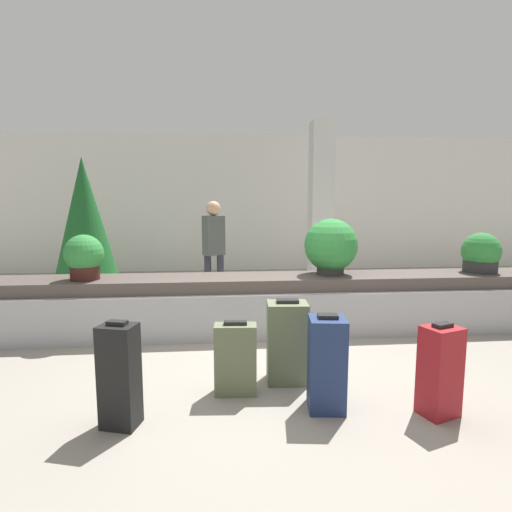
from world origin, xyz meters
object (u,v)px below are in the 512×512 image
at_px(potted_plant_0, 481,254).
at_px(potted_plant_2, 331,247).
at_px(decorated_tree, 85,220).
at_px(suitcase_3, 287,342).
at_px(pillar, 321,203).
at_px(suitcase_2, 236,359).
at_px(suitcase_4, 327,363).
at_px(suitcase_1, 120,376).
at_px(traveler_0, 214,243).
at_px(suitcase_0, 440,371).
at_px(potted_plant_1, 84,257).

distance_m(potted_plant_0, potted_plant_2, 2.01).
bearing_deg(decorated_tree, suitcase_3, -53.38).
height_order(pillar, potted_plant_2, pillar).
relative_size(suitcase_2, potted_plant_2, 0.89).
bearing_deg(suitcase_2, decorated_tree, 124.98).
distance_m(pillar, suitcase_4, 5.34).
bearing_deg(suitcase_2, suitcase_1, -149.35).
xyz_separation_m(pillar, suitcase_3, (-1.44, -4.55, -1.24)).
bearing_deg(suitcase_1, traveler_0, 95.72).
height_order(suitcase_0, potted_plant_2, potted_plant_2).
bearing_deg(suitcase_0, potted_plant_1, 127.86).
distance_m(suitcase_4, potted_plant_1, 3.14).
bearing_deg(suitcase_1, potted_plant_1, 128.92).
height_order(pillar, suitcase_2, pillar).
xyz_separation_m(suitcase_0, potted_plant_0, (1.77, 2.17, 0.59)).
bearing_deg(suitcase_3, suitcase_0, -29.02).
xyz_separation_m(suitcase_3, potted_plant_0, (2.81, 1.50, 0.57)).
bearing_deg(suitcase_1, suitcase_3, 40.81).
bearing_deg(potted_plant_1, potted_plant_0, 0.89).
distance_m(suitcase_2, potted_plant_0, 3.74).
relative_size(suitcase_1, decorated_tree, 0.32).
relative_size(suitcase_3, suitcase_4, 1.00).
distance_m(suitcase_0, suitcase_1, 2.35).
bearing_deg(pillar, suitcase_3, -107.61).
height_order(suitcase_1, suitcase_3, suitcase_1).
bearing_deg(traveler_0, pillar, -174.17).
distance_m(suitcase_0, potted_plant_0, 2.86).
distance_m(potted_plant_0, traveler_0, 3.77).
xyz_separation_m(suitcase_2, suitcase_3, (0.47, 0.19, 0.06)).
xyz_separation_m(suitcase_3, potted_plant_2, (0.81, 1.50, 0.69)).
xyz_separation_m(suitcase_2, potted_plant_1, (-1.71, 1.61, 0.67)).
bearing_deg(potted_plant_0, potted_plant_1, -179.11).
height_order(pillar, potted_plant_1, pillar).
bearing_deg(suitcase_4, traveler_0, 111.94).
height_order(suitcase_1, suitcase_4, suitcase_1).
relative_size(suitcase_0, traveler_0, 0.44).
bearing_deg(potted_plant_0, decorated_tree, 156.41).
bearing_deg(pillar, suitcase_0, -94.38).
relative_size(traveler_0, decorated_tree, 0.68).
bearing_deg(suitcase_3, traveler_0, 106.89).
relative_size(potted_plant_1, decorated_tree, 0.22).
distance_m(suitcase_4, decorated_tree, 5.65).
bearing_deg(suitcase_4, suitcase_2, 162.67).
xyz_separation_m(suitcase_0, suitcase_1, (-2.35, 0.06, 0.03)).
bearing_deg(traveler_0, suitcase_3, 71.54).
height_order(suitcase_4, decorated_tree, decorated_tree).
bearing_deg(suitcase_0, suitcase_3, 128.15).
bearing_deg(potted_plant_0, suitcase_4, -142.25).
relative_size(pillar, suitcase_2, 5.10).
relative_size(potted_plant_2, decorated_tree, 0.29).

